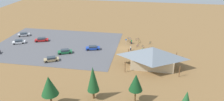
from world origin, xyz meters
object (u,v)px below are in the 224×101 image
object	(u,v)px
bicycle_blue_yard_right	(129,38)
bicycle_red_lone_east	(162,54)
bicycle_white_trailside	(151,48)
car_tan_front_row	(51,59)
car_white_far_end	(19,42)
lot_sign	(126,41)
pine_west	(93,79)
pine_center	(49,86)
pine_far_east	(186,101)
car_red_inner_stall	(42,39)
trash_bin	(131,42)
bicycle_green_yard_front	(179,60)
bike_pavilion	(152,56)
visitor_at_bikes	(131,42)
car_green_second_row	(65,51)
bicycle_black_front_row	(129,41)
bicycle_orange_yard_left	(181,57)
visitor_by_pavilion	(142,50)
bicycle_purple_lone_west	(137,39)
car_silver_end_stall	(24,34)
bicycle_teal_edge_south	(150,43)
car_blue_back_corner	(93,48)
bicycle_silver_yard_center	(143,47)
pine_east	(136,82)
bicycle_yellow_near_sign	(139,42)
bicycle_purple_edge_north	(138,46)
visitor_near_lot	(131,48)

from	to	relation	value
bicycle_blue_yard_right	bicycle_red_lone_east	bearing A→B (deg)	134.47
bicycle_white_trailside	car_tan_front_row	size ratio (longest dim) A/B	0.35
car_white_far_end	bicycle_blue_yard_right	bearing A→B (deg)	-164.13
lot_sign	pine_west	bearing A→B (deg)	83.86
pine_center	pine_far_east	world-z (taller)	pine_center
pine_west	car_red_inner_stall	bearing A→B (deg)	-47.87
trash_bin	car_tan_front_row	size ratio (longest dim) A/B	0.19
bicycle_green_yard_front	car_red_inner_stall	xyz separation A→B (m)	(47.77, -7.77, 0.36)
bike_pavilion	visitor_at_bikes	world-z (taller)	bike_pavilion
pine_west	car_green_second_row	world-z (taller)	pine_west
bike_pavilion	bicycle_black_front_row	distance (m)	19.47
bicycle_orange_yard_left	visitor_by_pavilion	xyz separation A→B (m)	(11.84, -2.04, 0.56)
bicycle_purple_lone_west	car_silver_end_stall	bearing A→B (deg)	4.15
pine_west	bicycle_blue_yard_right	bearing A→B (deg)	-96.29
bicycle_teal_edge_south	car_blue_back_corner	size ratio (longest dim) A/B	0.32
pine_far_east	car_white_far_end	distance (m)	61.22
bike_pavilion	car_blue_back_corner	distance (m)	21.46
bicycle_red_lone_east	bicycle_silver_yard_center	world-z (taller)	bicycle_silver_yard_center
trash_bin	pine_east	world-z (taller)	pine_east
lot_sign	bicycle_green_yard_front	distance (m)	19.75
pine_east	car_green_second_row	world-z (taller)	pine_east
car_green_second_row	car_blue_back_corner	bearing A→B (deg)	-151.06
pine_center	car_green_second_row	distance (m)	26.77
pine_far_east	car_red_inner_stall	size ratio (longest dim) A/B	1.34
car_blue_back_corner	visitor_by_pavilion	xyz separation A→B (m)	(-16.35, -0.37, 0.19)
lot_sign	bicycle_red_lone_east	size ratio (longest dim) A/B	1.39
bicycle_black_front_row	bicycle_yellow_near_sign	size ratio (longest dim) A/B	0.99
bicycle_blue_yard_right	car_silver_end_stall	world-z (taller)	car_silver_end_stall
bicycle_orange_yard_left	car_silver_end_stall	size ratio (longest dim) A/B	0.35
bicycle_orange_yard_left	bicycle_white_trailside	world-z (taller)	bicycle_white_trailside
bicycle_purple_edge_north	visitor_by_pavilion	distance (m)	5.25
car_tan_front_row	visitor_by_pavilion	size ratio (longest dim) A/B	2.65
pine_center	car_red_inner_stall	distance (m)	39.41
bicycle_white_trailside	visitor_by_pavilion	xyz separation A→B (m)	(2.81, 3.73, 0.54)
bike_pavilion	bicycle_yellow_near_sign	distance (m)	18.33
bicycle_white_trailside	car_tan_front_row	bearing A→B (deg)	26.43
lot_sign	bicycle_yellow_near_sign	world-z (taller)	lot_sign
visitor_near_lot	bicycle_white_trailside	bearing A→B (deg)	-159.60
bicycle_silver_yard_center	bicycle_white_trailside	bearing A→B (deg)	166.56
car_green_second_row	trash_bin	bearing A→B (deg)	-148.40
bicycle_green_yard_front	visitor_by_pavilion	world-z (taller)	visitor_by_pavilion
lot_sign	bicycle_blue_yard_right	bearing A→B (deg)	-97.19
bicycle_teal_edge_south	bicycle_silver_yard_center	size ratio (longest dim) A/B	0.96
bicycle_teal_edge_south	bicycle_white_trailside	world-z (taller)	bicycle_teal_edge_south
car_red_inner_stall	bicycle_teal_edge_south	bearing A→B (deg)	-173.66
bike_pavilion	car_blue_back_corner	size ratio (longest dim) A/B	2.98
bicycle_purple_lone_west	car_tan_front_row	distance (m)	32.52
pine_west	car_white_far_end	distance (m)	43.59
bicycle_blue_yard_right	pine_east	bearing A→B (deg)	97.52
bicycle_green_yard_front	pine_west	bearing A→B (deg)	47.38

